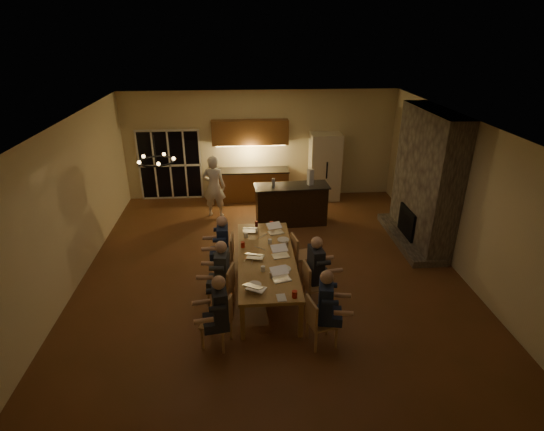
{
  "coord_description": "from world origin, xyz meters",
  "views": [
    {
      "loc": [
        -0.57,
        -7.83,
        4.9
      ],
      "look_at": [
        0.03,
        0.3,
        1.2
      ],
      "focal_mm": 28.0,
      "sensor_mm": 36.0,
      "label": 1
    }
  ],
  "objects_px": {
    "chair_right_mid": "(317,284)",
    "chandelier": "(156,161)",
    "chair_right_far": "(303,254)",
    "bar_blender": "(310,177)",
    "laptop_d": "(281,251)",
    "can_silver": "(271,275)",
    "laptop_e": "(250,226)",
    "plate_far": "(283,240)",
    "chair_left_near": "(216,322)",
    "bar_island": "(291,205)",
    "chair_left_far": "(223,255)",
    "dining_table": "(266,273)",
    "laptop_a": "(256,283)",
    "chair_left_mid": "(221,288)",
    "laptop_f": "(276,228)",
    "person_right_mid": "(316,270)",
    "laptop_c": "(255,252)",
    "refrigerator": "(325,167)",
    "person_left_near": "(220,313)",
    "chair_right_near": "(322,321)",
    "person_left_far": "(223,247)",
    "person_right_near": "(325,308)",
    "bar_bottle": "(273,183)",
    "plate_left": "(254,285)",
    "mug_front": "(263,269)",
    "standing_person": "(214,187)",
    "can_cola": "(256,224)",
    "mug_mid": "(270,241)",
    "can_right": "(287,244)",
    "mug_back": "(246,235)",
    "redcup_mid": "(243,245)",
    "laptop_b": "(281,274)",
    "redcup_far": "(271,224)",
    "redcup_near": "(295,294)"
  },
  "relations": [
    {
      "from": "chair_left_far",
      "to": "mug_back",
      "type": "xyz_separation_m",
      "value": [
        0.5,
        0.2,
        0.36
      ]
    },
    {
      "from": "laptop_a",
      "to": "laptop_e",
      "type": "distance_m",
      "value": 2.24
    },
    {
      "from": "dining_table",
      "to": "person_left_near",
      "type": "xyz_separation_m",
      "value": [
        -0.83,
        -1.64,
        0.31
      ]
    },
    {
      "from": "chair_left_far",
      "to": "dining_table",
      "type": "bearing_deg",
      "value": 56.89
    },
    {
      "from": "chair_right_mid",
      "to": "laptop_b",
      "type": "bearing_deg",
      "value": 102.24
    },
    {
      "from": "person_left_far",
      "to": "redcup_far",
      "type": "bearing_deg",
      "value": 124.49
    },
    {
      "from": "chair_left_mid",
      "to": "laptop_f",
      "type": "xyz_separation_m",
      "value": [
        1.15,
        1.57,
        0.42
      ]
    },
    {
      "from": "chair_left_near",
      "to": "plate_far",
      "type": "relative_size",
      "value": 3.54
    },
    {
      "from": "chair_right_near",
      "to": "person_left_far",
      "type": "bearing_deg",
      "value": 23.24
    },
    {
      "from": "dining_table",
      "to": "mug_mid",
      "type": "relative_size",
      "value": 30.36
    },
    {
      "from": "person_left_near",
      "to": "redcup_mid",
      "type": "bearing_deg",
      "value": 160.7
    },
    {
      "from": "chair_left_far",
      "to": "laptop_f",
      "type": "height_order",
      "value": "laptop_f"
    },
    {
      "from": "chair_left_near",
      "to": "person_left_near",
      "type": "bearing_deg",
      "value": 60.95
    },
    {
      "from": "laptop_d",
      "to": "can_silver",
      "type": "distance_m",
      "value": 0.8
    },
    {
      "from": "laptop_c",
      "to": "laptop_e",
      "type": "xyz_separation_m",
      "value": [
        -0.07,
        1.15,
        0.0
      ]
    },
    {
      "from": "chair_left_near",
      "to": "standing_person",
      "type": "relative_size",
      "value": 0.52
    },
    {
      "from": "chandelier",
      "to": "plate_far",
      "type": "relative_size",
      "value": 2.5
    },
    {
      "from": "person_right_near",
      "to": "bar_bottle",
      "type": "relative_size",
      "value": 5.75
    },
    {
      "from": "refrigerator",
      "to": "chair_left_near",
      "type": "height_order",
      "value": "refrigerator"
    },
    {
      "from": "chair_right_near",
      "to": "standing_person",
      "type": "xyz_separation_m",
      "value": [
        -2.01,
        5.36,
        0.41
      ]
    },
    {
      "from": "laptop_c",
      "to": "laptop_e",
      "type": "height_order",
      "value": "same"
    },
    {
      "from": "redcup_near",
      "to": "person_right_near",
      "type": "bearing_deg",
      "value": -26.55
    },
    {
      "from": "laptop_a",
      "to": "plate_left",
      "type": "distance_m",
      "value": 0.16
    },
    {
      "from": "chair_left_near",
      "to": "can_cola",
      "type": "relative_size",
      "value": 7.42
    },
    {
      "from": "dining_table",
      "to": "bar_bottle",
      "type": "xyz_separation_m",
      "value": [
        0.37,
        2.94,
        0.83
      ]
    },
    {
      "from": "chair_left_mid",
      "to": "laptop_d",
      "type": "relative_size",
      "value": 2.78
    },
    {
      "from": "mug_front",
      "to": "chair_right_far",
      "type": "bearing_deg",
      "value": 50.11
    },
    {
      "from": "person_right_mid",
      "to": "laptop_c",
      "type": "distance_m",
      "value": 1.21
    },
    {
      "from": "chair_left_far",
      "to": "bar_blender",
      "type": "height_order",
      "value": "bar_blender"
    },
    {
      "from": "bar_island",
      "to": "chandelier",
      "type": "bearing_deg",
      "value": -134.38
    },
    {
      "from": "chair_left_mid",
      "to": "bar_blender",
      "type": "xyz_separation_m",
      "value": [
        2.22,
        3.63,
        0.84
      ]
    },
    {
      "from": "person_right_near",
      "to": "laptop_a",
      "type": "distance_m",
      "value": 1.23
    },
    {
      "from": "mug_back",
      "to": "can_right",
      "type": "bearing_deg",
      "value": -30.75
    },
    {
      "from": "laptop_c",
      "to": "chair_left_far",
      "type": "bearing_deg",
      "value": -26.84
    },
    {
      "from": "chair_right_far",
      "to": "bar_blender",
      "type": "distance_m",
      "value": 2.7
    },
    {
      "from": "can_cola",
      "to": "plate_far",
      "type": "relative_size",
      "value": 0.48
    },
    {
      "from": "chair_left_far",
      "to": "chair_right_mid",
      "type": "height_order",
      "value": "same"
    },
    {
      "from": "chair_right_mid",
      "to": "chandelier",
      "type": "relative_size",
      "value": 1.41
    },
    {
      "from": "laptop_c",
      "to": "laptop_e",
      "type": "distance_m",
      "value": 1.15
    },
    {
      "from": "dining_table",
      "to": "laptop_e",
      "type": "relative_size",
      "value": 9.49
    },
    {
      "from": "mug_mid",
      "to": "bar_blender",
      "type": "xyz_separation_m",
      "value": [
        1.23,
        2.55,
        0.49
      ]
    },
    {
      "from": "laptop_d",
      "to": "laptop_f",
      "type": "bearing_deg",
      "value": 79.31
    },
    {
      "from": "chandelier",
      "to": "laptop_e",
      "type": "relative_size",
      "value": 1.97
    },
    {
      "from": "laptop_c",
      "to": "redcup_mid",
      "type": "bearing_deg",
      "value": -42.59
    },
    {
      "from": "laptop_e",
      "to": "plate_far",
      "type": "distance_m",
      "value": 0.83
    },
    {
      "from": "chair_right_mid",
      "to": "bar_blender",
      "type": "height_order",
      "value": "bar_blender"
    },
    {
      "from": "chair_left_far",
      "to": "can_right",
      "type": "height_order",
      "value": "chair_left_far"
    },
    {
      "from": "person_right_mid",
      "to": "plate_far",
      "type": "relative_size",
      "value": 5.48
    },
    {
      "from": "refrigerator",
      "to": "person_left_far",
      "type": "distance_m",
      "value": 5.12
    },
    {
      "from": "standing_person",
      "to": "laptop_a",
      "type": "relative_size",
      "value": 5.37
    }
  ]
}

